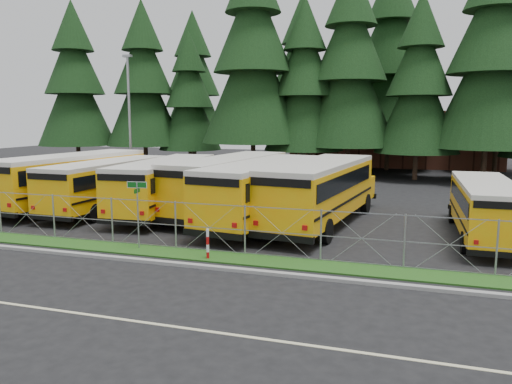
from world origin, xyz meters
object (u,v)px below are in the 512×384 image
(bus_4, at_px, (232,185))
(bus_5, at_px, (267,192))
(bus_6, at_px, (323,193))
(bus_east, at_px, (484,210))
(bus_0, at_px, (27,185))
(street_sign, at_px, (137,201))
(light_standard, at_px, (130,115))
(striped_bollard, at_px, (208,244))
(bus_1, at_px, (77,181))
(bus_2, at_px, (112,186))
(bus_3, at_px, (168,187))

(bus_4, xyz_separation_m, bus_5, (2.56, -1.87, -0.01))
(bus_6, bearing_deg, bus_east, 2.01)
(bus_4, height_order, bus_6, bus_6)
(bus_0, height_order, street_sign, street_sign)
(street_sign, distance_m, light_standard, 20.72)
(street_sign, xyz_separation_m, striped_bollard, (3.28, -0.52, -1.43))
(bus_1, height_order, bus_4, bus_1)
(bus_2, bearing_deg, bus_1, 174.19)
(bus_5, relative_size, striped_bollard, 10.10)
(bus_6, relative_size, striped_bollard, 10.25)
(bus_5, height_order, striped_bollard, bus_5)
(bus_6, bearing_deg, light_standard, 156.35)
(bus_3, distance_m, striped_bollard, 9.86)
(bus_2, xyz_separation_m, striped_bollard, (9.26, -7.67, -0.85))
(bus_1, xyz_separation_m, light_standard, (-2.28, 9.81, 3.90))
(bus_3, height_order, bus_5, bus_5)
(bus_6, distance_m, striped_bollard, 8.13)
(light_standard, bearing_deg, bus_5, -36.73)
(bus_2, relative_size, bus_east, 1.11)
(bus_5, relative_size, bus_east, 1.22)
(bus_3, distance_m, bus_4, 3.61)
(bus_2, bearing_deg, bus_4, 11.68)
(bus_6, bearing_deg, bus_5, -164.58)
(street_sign, bearing_deg, bus_0, 150.15)
(bus_5, bearing_deg, bus_1, -177.19)
(bus_east, bearing_deg, bus_2, 176.67)
(light_standard, bearing_deg, bus_2, -64.26)
(street_sign, bearing_deg, bus_2, 129.94)
(bus_2, distance_m, striped_bollard, 12.06)
(light_standard, bearing_deg, bus_0, -93.15)
(bus_3, bearing_deg, bus_0, -178.90)
(bus_1, bearing_deg, bus_east, 3.77)
(bus_6, bearing_deg, bus_3, -175.77)
(bus_6, bearing_deg, bus_4, 172.07)
(bus_4, bearing_deg, striped_bollard, -68.63)
(bus_1, distance_m, striped_bollard, 14.35)
(bus_4, xyz_separation_m, striped_bollard, (2.30, -8.92, -1.00))
(bus_1, xyz_separation_m, bus_6, (14.94, -0.55, 0.02))
(bus_1, relative_size, bus_east, 1.22)
(bus_5, distance_m, light_standard, 18.41)
(bus_1, bearing_deg, bus_0, -155.63)
(bus_2, bearing_deg, bus_5, -2.20)
(bus_5, bearing_deg, bus_2, -176.41)
(bus_2, distance_m, street_sign, 9.34)
(bus_4, relative_size, striped_bollard, 10.14)
(street_sign, bearing_deg, striped_bollard, -9.07)
(bus_3, bearing_deg, bus_2, -179.83)
(bus_5, xyz_separation_m, striped_bollard, (-0.26, -7.06, -0.99))
(light_standard, bearing_deg, bus_1, -76.89)
(bus_0, relative_size, bus_4, 0.86)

